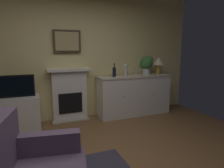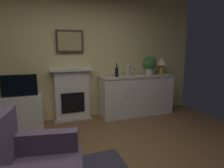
{
  "view_description": "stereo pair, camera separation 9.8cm",
  "coord_description": "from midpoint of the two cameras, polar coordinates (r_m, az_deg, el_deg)",
  "views": [
    {
      "loc": [
        -0.79,
        -1.94,
        1.48
      ],
      "look_at": [
        0.22,
        0.55,
        1.0
      ],
      "focal_mm": 30.88,
      "sensor_mm": 36.0,
      "label": 1
    },
    {
      "loc": [
        -0.7,
        -1.97,
        1.48
      ],
      "look_at": [
        0.22,
        0.55,
        1.0
      ],
      "focal_mm": 30.88,
      "sensor_mm": 36.0,
      "label": 2
    }
  ],
  "objects": [
    {
      "name": "wine_glass_right",
      "position": [
        4.39,
        7.86,
        4.12
      ],
      "size": [
        0.07,
        0.07,
        0.16
      ],
      "color": "silver",
      "rests_on": "sideboard_cabinet"
    },
    {
      "name": "framed_picture",
      "position": [
        4.09,
        -13.84,
        12.18
      ],
      "size": [
        0.55,
        0.04,
        0.45
      ],
      "color": "#473323"
    },
    {
      "name": "tv_cabinet",
      "position": [
        4.02,
        -26.55,
        -7.78
      ],
      "size": [
        0.75,
        0.42,
        0.63
      ],
      "color": "white",
      "rests_on": "ground_plane"
    },
    {
      "name": "potted_plant_small",
      "position": [
        4.56,
        9.64,
        5.99
      ],
      "size": [
        0.3,
        0.3,
        0.43
      ],
      "color": "beige",
      "rests_on": "sideboard_cabinet"
    },
    {
      "name": "wine_glass_left",
      "position": [
        4.31,
        5.16,
        4.06
      ],
      "size": [
        0.07,
        0.07,
        0.16
      ],
      "color": "silver",
      "rests_on": "sideboard_cabinet"
    },
    {
      "name": "wine_bottle",
      "position": [
        4.13,
        -0.0,
        3.64
      ],
      "size": [
        0.08,
        0.08,
        0.29
      ],
      "color": "black",
      "rests_on": "sideboard_cabinet"
    },
    {
      "name": "sideboard_cabinet",
      "position": [
        4.46,
        5.91,
        -3.25
      ],
      "size": [
        1.7,
        0.49,
        0.91
      ],
      "color": "white",
      "rests_on": "ground_plane"
    },
    {
      "name": "fireplace_unit",
      "position": [
        4.15,
        -13.11,
        -3.13
      ],
      "size": [
        0.87,
        0.3,
        1.1
      ],
      "color": "white",
      "rests_on": "ground_plane"
    },
    {
      "name": "tv_set",
      "position": [
        3.88,
        -27.16,
        -0.58
      ],
      "size": [
        0.62,
        0.07,
        0.4
      ],
      "color": "black",
      "rests_on": "tv_cabinet"
    },
    {
      "name": "wine_glass_center",
      "position": [
        4.39,
        6.19,
        4.16
      ],
      "size": [
        0.07,
        0.07,
        0.16
      ],
      "color": "silver",
      "rests_on": "sideboard_cabinet"
    },
    {
      "name": "table_lamp",
      "position": [
        4.68,
        13.01,
        6.25
      ],
      "size": [
        0.26,
        0.26,
        0.4
      ],
      "color": "#B79338",
      "rests_on": "sideboard_cabinet"
    },
    {
      "name": "vase_decorative",
      "position": [
        4.2,
        3.34,
        4.17
      ],
      "size": [
        0.11,
        0.11,
        0.28
      ],
      "color": "beige",
      "rests_on": "sideboard_cabinet"
    },
    {
      "name": "wall_rear",
      "position": [
        4.19,
        -12.09,
        9.72
      ],
      "size": [
        5.68,
        0.06,
        2.93
      ],
      "primitive_type": "cube",
      "color": "#EAD68C",
      "rests_on": "ground_plane"
    }
  ]
}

